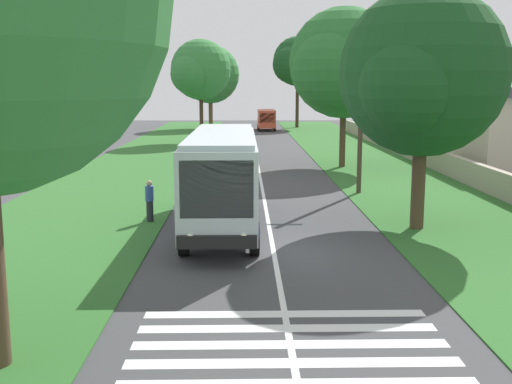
% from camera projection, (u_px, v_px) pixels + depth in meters
% --- Properties ---
extents(ground, '(160.00, 160.00, 0.00)m').
position_uv_depth(ground, '(274.00, 253.00, 20.57)').
color(ground, '#424244').
extents(grass_verge_left, '(120.00, 8.00, 0.04)m').
position_uv_depth(grass_verge_left, '(117.00, 183.00, 35.19)').
color(grass_verge_left, '#2D6628').
rests_on(grass_verge_left, ground).
extents(grass_verge_right, '(120.00, 8.00, 0.04)m').
position_uv_depth(grass_verge_right, '(404.00, 182.00, 35.51)').
color(grass_verge_right, '#2D6628').
rests_on(grass_verge_right, ground).
extents(centre_line, '(110.00, 0.16, 0.01)m').
position_uv_depth(centre_line, '(261.00, 183.00, 35.35)').
color(centre_line, silver).
rests_on(centre_line, ground).
extents(coach_bus, '(11.16, 2.62, 3.73)m').
position_uv_depth(coach_bus, '(223.00, 174.00, 23.80)').
color(coach_bus, silver).
rests_on(coach_bus, ground).
extents(zebra_crossing, '(4.05, 6.80, 0.01)m').
position_uv_depth(zebra_crossing, '(290.00, 344.00, 13.28)').
color(zebra_crossing, silver).
rests_on(zebra_crossing, ground).
extents(trailing_car_0, '(4.30, 1.78, 1.43)m').
position_uv_depth(trailing_car_0, '(235.00, 159.00, 41.31)').
color(trailing_car_0, gold).
rests_on(trailing_car_0, ground).
extents(trailing_car_1, '(4.30, 1.78, 1.43)m').
position_uv_depth(trailing_car_1, '(234.00, 147.00, 49.09)').
color(trailing_car_1, '#145933').
rests_on(trailing_car_1, ground).
extents(trailing_car_2, '(4.30, 1.78, 1.43)m').
position_uv_depth(trailing_car_2, '(238.00, 139.00, 56.47)').
color(trailing_car_2, silver).
rests_on(trailing_car_2, ground).
extents(trailing_car_3, '(4.30, 1.78, 1.43)m').
position_uv_depth(trailing_car_3, '(234.00, 132.00, 65.19)').
color(trailing_car_3, '#B21E1E').
rests_on(trailing_car_3, ground).
extents(trailing_minibus_0, '(6.00, 2.14, 2.53)m').
position_uv_depth(trailing_minibus_0, '(266.00, 118.00, 76.96)').
color(trailing_minibus_0, '#CC4C33').
rests_on(trailing_minibus_0, ground).
extents(roadside_tree_left_1, '(8.36, 7.43, 10.61)m').
position_uv_depth(roadside_tree_left_1, '(209.00, 76.00, 79.24)').
color(roadside_tree_left_1, brown).
rests_on(roadside_tree_left_1, grass_verge_left).
extents(roadside_tree_left_2, '(7.07, 5.78, 9.86)m').
position_uv_depth(roadside_tree_left_2, '(199.00, 71.00, 59.47)').
color(roadside_tree_left_2, '#3D2D1E').
rests_on(roadside_tree_left_2, grass_verge_left).
extents(roadside_tree_right_0, '(7.79, 6.55, 11.80)m').
position_uv_depth(roadside_tree_right_0, '(296.00, 63.00, 80.46)').
color(roadside_tree_right_0, '#3D2D1E').
rests_on(roadside_tree_right_0, grass_verge_right).
extents(roadside_tree_right_1, '(8.91, 7.34, 10.60)m').
position_uv_depth(roadside_tree_right_1, '(341.00, 66.00, 41.06)').
color(roadside_tree_right_1, '#4C3826').
rests_on(roadside_tree_right_1, grass_verge_right).
extents(roadside_tree_right_2, '(7.57, 6.29, 9.08)m').
position_uv_depth(roadside_tree_right_2, '(418.00, 78.00, 23.35)').
color(roadside_tree_right_2, '#4C3826').
rests_on(roadside_tree_right_2, grass_verge_right).
extents(utility_pole, '(0.24, 1.40, 7.82)m').
position_uv_depth(utility_pole, '(361.00, 114.00, 31.26)').
color(utility_pole, '#473828').
rests_on(utility_pole, grass_verge_right).
extents(roadside_wall, '(70.00, 0.40, 1.33)m').
position_uv_depth(roadside_wall, '(437.00, 160.00, 40.39)').
color(roadside_wall, '#9E937F').
rests_on(roadside_wall, grass_verge_right).
extents(pedestrian, '(0.34, 0.34, 1.69)m').
position_uv_depth(pedestrian, '(150.00, 200.00, 25.02)').
color(pedestrian, '#26262D').
rests_on(pedestrian, grass_verge_left).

